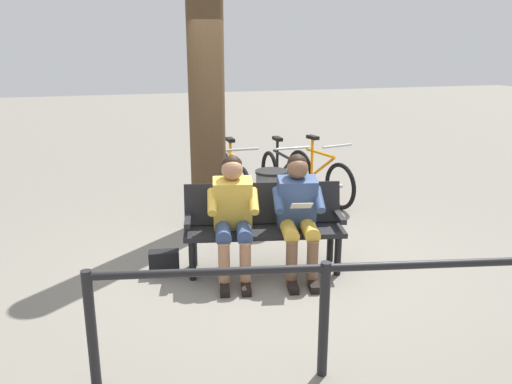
# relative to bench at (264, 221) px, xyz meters

# --- Properties ---
(ground_plane) EXTENTS (40.00, 40.00, 0.00)m
(ground_plane) POSITION_rel_bench_xyz_m (0.04, -0.03, -0.51)
(ground_plane) COLOR slate
(bench) EXTENTS (1.66, 0.79, 0.87)m
(bench) POSITION_rel_bench_xyz_m (0.00, 0.00, 0.00)
(bench) COLOR black
(bench) RESTS_ON ground
(person_reading) EXTENTS (0.54, 0.82, 1.20)m
(person_reading) POSITION_rel_bench_xyz_m (-0.28, 0.23, 0.16)
(person_reading) COLOR #334772
(person_reading) RESTS_ON ground
(person_companion) EXTENTS (0.54, 0.82, 1.20)m
(person_companion) POSITION_rel_bench_xyz_m (0.34, 0.10, 0.16)
(person_companion) COLOR gold
(person_companion) RESTS_ON ground
(handbag) EXTENTS (0.32, 0.18, 0.24)m
(handbag) POSITION_rel_bench_xyz_m (1.01, -0.12, -0.39)
(handbag) COLOR black
(handbag) RESTS_ON ground
(tree_trunk) EXTENTS (0.43, 0.43, 3.86)m
(tree_trunk) POSITION_rel_bench_xyz_m (0.28, -1.41, 1.42)
(tree_trunk) COLOR #4C3823
(tree_trunk) RESTS_ON ground
(litter_bin) EXTENTS (0.41, 0.41, 0.73)m
(litter_bin) POSITION_rel_bench_xyz_m (-0.46, -1.15, -0.14)
(litter_bin) COLOR slate
(litter_bin) RESTS_ON ground
(bicycle_silver) EXTENTS (0.54, 1.65, 0.94)m
(bicycle_silver) POSITION_rel_bench_xyz_m (-1.49, -2.09, -0.15)
(bicycle_silver) COLOR black
(bicycle_silver) RESTS_ON ground
(bicycle_orange) EXTENTS (0.48, 1.68, 0.94)m
(bicycle_orange) POSITION_rel_bench_xyz_m (-0.92, -2.13, -0.15)
(bicycle_orange) COLOR black
(bicycle_orange) RESTS_ON ground
(bicycle_green) EXTENTS (0.48, 1.68, 0.94)m
(bicycle_green) POSITION_rel_bench_xyz_m (-0.24, -2.23, -0.15)
(bicycle_green) COLOR black
(bicycle_green) RESTS_ON ground
(railing_fence) EXTENTS (3.11, 0.68, 0.85)m
(railing_fence) POSITION_rel_bench_xyz_m (0.14, 1.87, 0.09)
(railing_fence) COLOR black
(railing_fence) RESTS_ON ground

